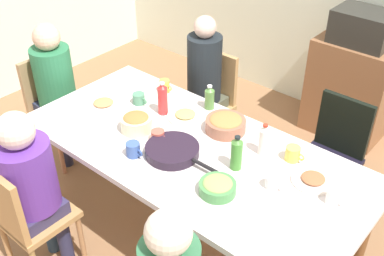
% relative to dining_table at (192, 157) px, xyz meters
% --- Properties ---
extents(ground_plane, '(6.68, 6.68, 0.00)m').
position_rel_dining_table_xyz_m(ground_plane, '(0.00, 0.00, -0.71)').
color(ground_plane, '#906544').
extents(dining_table, '(2.27, 1.04, 0.78)m').
position_rel_dining_table_xyz_m(dining_table, '(0.00, 0.00, 0.00)').
color(dining_table, silver).
rests_on(dining_table, ground_plane).
extents(chair_1, '(0.40, 0.40, 0.90)m').
position_rel_dining_table_xyz_m(chair_1, '(-0.57, -0.90, -0.20)').
color(chair_1, tan).
rests_on(chair_1, ground_plane).
extents(person_1, '(0.34, 0.34, 1.20)m').
position_rel_dining_table_xyz_m(person_1, '(-0.57, -0.81, 0.02)').
color(person_1, '#253C53').
rests_on(person_1, ground_plane).
extents(chair_2, '(0.40, 0.40, 0.90)m').
position_rel_dining_table_xyz_m(chair_2, '(-0.57, 0.90, -0.20)').
color(chair_2, '#A78651').
rests_on(chair_2, ground_plane).
extents(person_2, '(0.30, 0.30, 1.26)m').
position_rel_dining_table_xyz_m(person_2, '(-0.57, 0.81, 0.03)').
color(person_2, brown).
rests_on(person_2, ground_plane).
extents(chair_3, '(0.40, 0.40, 0.90)m').
position_rel_dining_table_xyz_m(chair_3, '(-1.51, 0.00, -0.20)').
color(chair_3, '#A57649').
rests_on(chair_3, ground_plane).
extents(person_3, '(0.31, 0.31, 1.23)m').
position_rel_dining_table_xyz_m(person_3, '(-1.42, 0.00, 0.03)').
color(person_3, '#302C51').
rests_on(person_3, ground_plane).
extents(chair_4, '(0.40, 0.40, 0.90)m').
position_rel_dining_table_xyz_m(chair_4, '(0.57, 0.90, -0.20)').
color(chair_4, black).
rests_on(chair_4, ground_plane).
extents(plate_0, '(0.25, 0.25, 0.04)m').
position_rel_dining_table_xyz_m(plate_0, '(0.73, 0.20, 0.09)').
color(plate_0, silver).
rests_on(plate_0, dining_table).
extents(plate_1, '(0.25, 0.25, 0.04)m').
position_rel_dining_table_xyz_m(plate_1, '(-0.26, 0.24, 0.09)').
color(plate_1, silver).
rests_on(plate_1, dining_table).
extents(plate_2, '(0.26, 0.26, 0.04)m').
position_rel_dining_table_xyz_m(plate_2, '(-0.81, -0.03, 0.09)').
color(plate_2, silver).
rests_on(plate_2, dining_table).
extents(bowl_0, '(0.21, 0.21, 0.12)m').
position_rel_dining_table_xyz_m(bowl_0, '(-0.41, -0.09, 0.13)').
color(bowl_0, beige).
rests_on(bowl_0, dining_table).
extents(bowl_1, '(0.21, 0.21, 0.08)m').
position_rel_dining_table_xyz_m(bowl_1, '(0.37, -0.22, 0.11)').
color(bowl_1, '#478849').
rests_on(bowl_1, dining_table).
extents(bowl_2, '(0.27, 0.27, 0.10)m').
position_rel_dining_table_xyz_m(bowl_2, '(0.05, 0.29, 0.12)').
color(bowl_2, '#9A5D46').
rests_on(bowl_2, dining_table).
extents(serving_pan, '(0.51, 0.33, 0.06)m').
position_rel_dining_table_xyz_m(serving_pan, '(-0.04, -0.13, 0.10)').
color(serving_pan, black).
rests_on(serving_pan, dining_table).
extents(cup_0, '(0.12, 0.08, 0.08)m').
position_rel_dining_table_xyz_m(cup_0, '(0.58, 0.01, 0.11)').
color(cup_0, white).
rests_on(cup_0, dining_table).
extents(cup_1, '(0.12, 0.09, 0.09)m').
position_rel_dining_table_xyz_m(cup_1, '(0.54, 0.30, 0.12)').
color(cup_1, '#EDD053').
rests_on(cup_1, dining_table).
extents(cup_2, '(0.11, 0.07, 0.09)m').
position_rel_dining_table_xyz_m(cup_2, '(0.90, 0.11, 0.12)').
color(cup_2, white).
rests_on(cup_2, dining_table).
extents(cup_3, '(0.11, 0.08, 0.09)m').
position_rel_dining_table_xyz_m(cup_3, '(-0.61, 0.40, 0.12)').
color(cup_3, yellow).
rests_on(cup_3, dining_table).
extents(cup_4, '(0.12, 0.09, 0.09)m').
position_rel_dining_table_xyz_m(cup_4, '(-0.22, -0.29, 0.12)').
color(cup_4, '#3B589B').
rests_on(cup_4, dining_table).
extents(cup_5, '(0.12, 0.09, 0.08)m').
position_rel_dining_table_xyz_m(cup_5, '(-0.63, 0.16, 0.11)').
color(cup_5, '#4E8767').
rests_on(cup_5, dining_table).
extents(cup_6, '(0.12, 0.09, 0.07)m').
position_rel_dining_table_xyz_m(cup_6, '(-0.21, -0.08, 0.11)').
color(cup_6, '#C45545').
rests_on(cup_6, dining_table).
extents(bottle_0, '(0.06, 0.06, 0.21)m').
position_rel_dining_table_xyz_m(bottle_0, '(0.37, 0.24, 0.17)').
color(bottle_0, silver).
rests_on(bottle_0, dining_table).
extents(bottle_1, '(0.07, 0.07, 0.18)m').
position_rel_dining_table_xyz_m(bottle_1, '(-0.21, 0.44, 0.16)').
color(bottle_1, '#51823D').
rests_on(bottle_1, dining_table).
extents(bottle_2, '(0.07, 0.07, 0.23)m').
position_rel_dining_table_xyz_m(bottle_2, '(0.33, 0.02, 0.18)').
color(bottle_2, '#428932').
rests_on(bottle_2, dining_table).
extents(bottle_3, '(0.07, 0.07, 0.24)m').
position_rel_dining_table_xyz_m(bottle_3, '(-0.41, 0.18, 0.19)').
color(bottle_3, red).
rests_on(bottle_3, dining_table).
extents(side_cabinet, '(0.70, 0.44, 0.90)m').
position_rel_dining_table_xyz_m(side_cabinet, '(0.23, 1.92, -0.26)').
color(side_cabinet, brown).
rests_on(side_cabinet, ground_plane).
extents(microwave, '(0.48, 0.36, 0.28)m').
position_rel_dining_table_xyz_m(microwave, '(0.23, 1.92, 0.33)').
color(microwave, '#2B2A25').
rests_on(microwave, side_cabinet).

